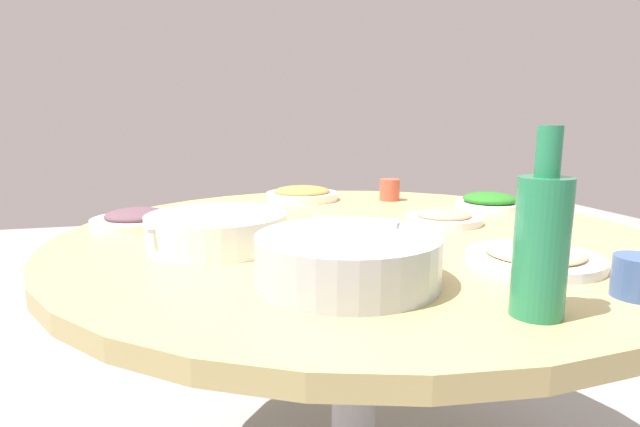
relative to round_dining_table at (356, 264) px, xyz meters
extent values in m
cylinder|color=#99999E|center=(0.00, 0.00, -0.30)|extent=(0.11, 0.11, 0.68)
cylinder|color=tan|center=(0.00, 0.00, 0.06)|extent=(1.39, 1.39, 0.04)
cylinder|color=#B2B5BA|center=(-0.13, -0.36, 0.12)|extent=(0.30, 0.30, 0.08)
ellipsoid|color=white|center=(-0.13, -0.36, 0.12)|extent=(0.25, 0.25, 0.09)
cube|color=white|center=(-0.10, -0.28, 0.16)|extent=(0.16, 0.12, 0.01)
cylinder|color=white|center=(-0.33, -0.06, 0.11)|extent=(0.29, 0.29, 0.07)
cylinder|color=black|center=(-0.33, -0.06, 0.11)|extent=(0.26, 0.26, 0.05)
cylinder|color=silver|center=(-0.33, -0.06, 0.14)|extent=(0.27, 0.19, 0.01)
cylinder|color=silver|center=(0.25, 0.04, 0.09)|extent=(0.20, 0.20, 0.02)
ellipsoid|color=#E99767|center=(0.25, 0.04, 0.10)|extent=(0.14, 0.14, 0.03)
cylinder|color=white|center=(-0.02, 0.50, 0.09)|extent=(0.24, 0.24, 0.02)
ellipsoid|color=#AC793B|center=(-0.02, 0.50, 0.11)|extent=(0.18, 0.18, 0.03)
cylinder|color=silver|center=(-0.51, 0.19, 0.09)|extent=(0.22, 0.22, 0.02)
ellipsoid|color=#583C46|center=(-0.51, 0.19, 0.11)|extent=(0.15, 0.15, 0.03)
cylinder|color=white|center=(0.49, 0.21, 0.09)|extent=(0.20, 0.20, 0.02)
ellipsoid|color=#22691C|center=(0.49, 0.21, 0.11)|extent=(0.16, 0.16, 0.04)
cylinder|color=silver|center=(0.24, -0.34, 0.09)|extent=(0.25, 0.25, 0.02)
ellipsoid|color=#DAB379|center=(0.24, -0.34, 0.10)|extent=(0.18, 0.18, 0.03)
cylinder|color=#23764C|center=(0.08, -0.56, 0.18)|extent=(0.07, 0.07, 0.19)
cylinder|color=#23764C|center=(0.08, -0.56, 0.30)|extent=(0.03, 0.03, 0.07)
cylinder|color=#C34E39|center=(0.25, 0.42, 0.11)|extent=(0.07, 0.07, 0.07)
cylinder|color=#3B5690|center=(0.27, -0.53, 0.11)|extent=(0.08, 0.08, 0.06)
camera|label=1|loc=(-0.37, -1.14, 0.35)|focal=28.81mm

